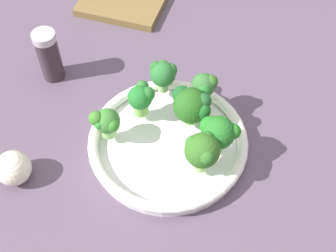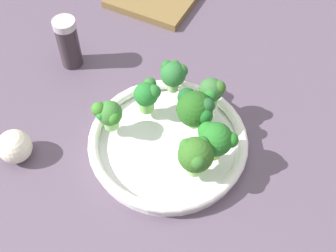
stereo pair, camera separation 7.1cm
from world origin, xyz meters
TOP-DOWN VIEW (x-y plane):
  - ground_plane at (0.00, 0.00)cm, footprint 130.00×130.00cm
  - bowl at (2.94, -0.76)cm, footprint 26.08×26.08cm
  - broccoli_floret_0 at (-4.84, -7.84)cm, footprint 4.57×4.57cm
  - broccoli_floret_1 at (8.45, -8.70)cm, footprint 4.43×4.72cm
  - broccoli_floret_2 at (1.36, -7.51)cm, footprint 4.22×4.14cm
  - broccoli_floret_3 at (-6.66, -0.61)cm, footprint 4.30×4.48cm
  - broccoli_floret_4 at (4.21, 6.58)cm, footprint 5.37×5.35cm
  - broccoli_floret_5 at (-0.53, 6.45)cm, footprint 5.24×6.12cm
  - broccoli_floret_6 at (-2.17, 0.16)cm, footprint 5.86×7.22cm
  - garlic_bulb at (22.07, -16.16)cm, footprint 5.58×5.58cm
  - pepper_shaker at (3.07, -27.76)cm, footprint 4.19×4.19cm

SIDE VIEW (x-z plane):
  - ground_plane at x=0.00cm, z-range -2.50..0.00cm
  - bowl at x=2.94cm, z-range 0.03..3.18cm
  - garlic_bulb at x=22.07cm, z-range 0.00..5.58cm
  - pepper_shaker at x=3.07cm, z-range 0.06..10.36cm
  - broccoli_floret_1 at x=8.45cm, z-range 3.63..9.19cm
  - broccoli_floret_2 at x=1.36cm, z-range 3.77..9.46cm
  - broccoli_floret_3 at x=-6.66cm, z-range 3.88..9.88cm
  - broccoli_floret_0 at x=-4.84cm, z-range 3.93..9.90cm
  - broccoli_floret_6 at x=-2.17cm, z-range 3.65..10.33cm
  - broccoli_floret_5 at x=-0.53cm, z-range 3.87..10.77cm
  - broccoli_floret_4 at x=4.21cm, z-range 3.97..11.06cm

